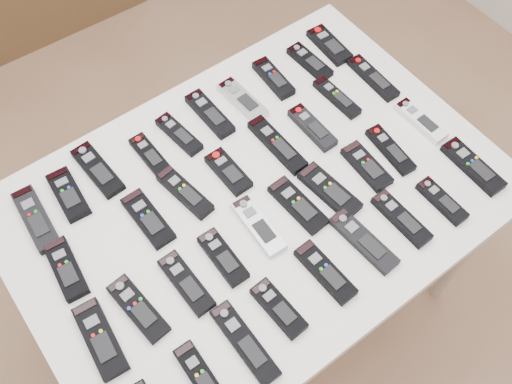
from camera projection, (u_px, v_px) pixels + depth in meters
ground at (214, 299)px, 2.15m from camera, size 4.00×4.00×0.00m
table at (256, 207)px, 1.53m from camera, size 1.25×0.88×0.78m
remote_0 at (36, 219)px, 1.43m from camera, size 0.07×0.20×0.02m
remote_1 at (68, 194)px, 1.47m from camera, size 0.07×0.16×0.02m
remote_2 at (98, 170)px, 1.51m from camera, size 0.07×0.19×0.02m
remote_3 at (150, 155)px, 1.53m from camera, size 0.05×0.15×0.02m
remote_4 at (179, 134)px, 1.57m from camera, size 0.06×0.16×0.02m
remote_5 at (210, 114)px, 1.60m from camera, size 0.05×0.18×0.02m
remote_6 at (243, 100)px, 1.63m from camera, size 0.06×0.17×0.02m
remote_7 at (273, 78)px, 1.67m from camera, size 0.06×0.16×0.02m
remote_8 at (310, 62)px, 1.71m from camera, size 0.06×0.16×0.02m
remote_9 at (329, 45)px, 1.74m from camera, size 0.07×0.16×0.02m
remote_10 at (66, 269)px, 1.36m from camera, size 0.07×0.17×0.02m
remote_11 at (148, 219)px, 1.43m from camera, size 0.06×0.17×0.02m
remote_12 at (185, 192)px, 1.47m from camera, size 0.07×0.18×0.02m
remote_13 at (228, 172)px, 1.50m from camera, size 0.06×0.14×0.02m
remote_14 at (277, 145)px, 1.55m from camera, size 0.05×0.21×0.02m
remote_15 at (312, 127)px, 1.58m from camera, size 0.05×0.16×0.02m
remote_16 at (337, 97)px, 1.64m from camera, size 0.05×0.17×0.02m
remote_17 at (373, 78)px, 1.68m from camera, size 0.05×0.19×0.02m
remote_18 at (100, 339)px, 1.27m from camera, size 0.08×0.19×0.02m
remote_19 at (138, 308)px, 1.31m from camera, size 0.07×0.18×0.02m
remote_20 at (186, 283)px, 1.34m from camera, size 0.06×0.17×0.02m
remote_21 at (223, 257)px, 1.38m from camera, size 0.05×0.15×0.02m
remote_22 at (258, 226)px, 1.42m from camera, size 0.06×0.18×0.02m
remote_23 at (298, 205)px, 1.45m from camera, size 0.07×0.18×0.02m
remote_24 at (330, 191)px, 1.47m from camera, size 0.08×0.18×0.02m
remote_25 at (367, 166)px, 1.51m from camera, size 0.06×0.16×0.02m
remote_26 at (390, 150)px, 1.54m from camera, size 0.06×0.17×0.02m
remote_27 at (421, 121)px, 1.59m from camera, size 0.05×0.17×0.02m
remote_29 at (202, 378)px, 1.23m from camera, size 0.05×0.17×0.02m
remote_30 at (245, 342)px, 1.27m from camera, size 0.05×0.21×0.02m
remote_31 at (279, 308)px, 1.31m from camera, size 0.06×0.15×0.02m
remote_32 at (325, 272)px, 1.36m from camera, size 0.06×0.17×0.02m
remote_33 at (364, 241)px, 1.40m from camera, size 0.07×0.20×0.02m
remote_34 at (401, 218)px, 1.43m from camera, size 0.05×0.17×0.02m
remote_35 at (442, 201)px, 1.46m from camera, size 0.05×0.15×0.02m
remote_36 at (473, 166)px, 1.51m from camera, size 0.06×0.19×0.02m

